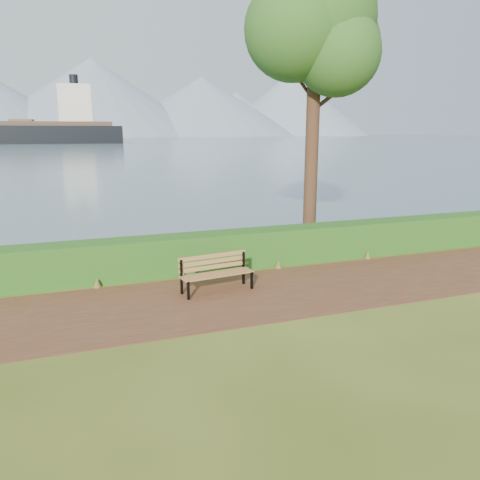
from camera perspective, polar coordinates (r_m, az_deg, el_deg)
name	(u,v)px	position (r m, az deg, el deg)	size (l,w,h in m)	color
ground	(251,300)	(10.57, 1.41, -7.28)	(140.00, 140.00, 0.00)	#3F5117
path	(247,295)	(10.83, 0.83, -6.74)	(40.00, 3.40, 0.01)	#52291C
hedge	(217,251)	(12.77, -2.83, -1.34)	(32.00, 0.85, 1.00)	#174E16
water	(74,139)	(269.27, -19.62, 11.55)	(700.00, 510.00, 0.00)	slate
mountains	(56,101)	(416.00, -21.53, 15.51)	(585.00, 190.00, 70.00)	gray
bench	(216,270)	(11.00, -3.00, -3.72)	(1.78, 0.73, 0.87)	black
tree	(316,26)	(15.67, 9.24, 24.34)	(4.64, 3.80, 9.12)	#341F15
cargo_ship	(3,132)	(163.21, -26.91, 11.61)	(76.50, 16.31, 23.05)	black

